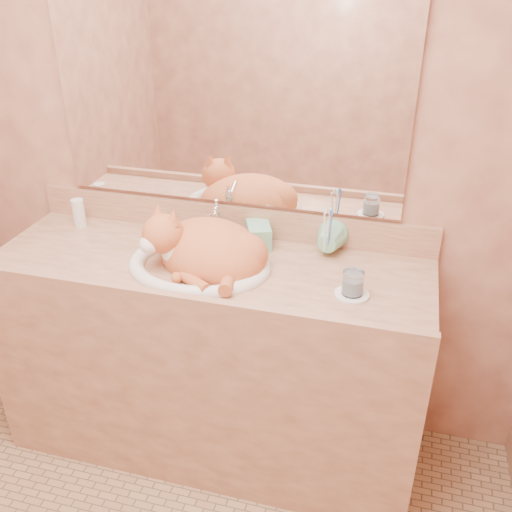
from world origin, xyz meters
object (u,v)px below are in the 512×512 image
(soap_dispenser, at_px, (261,230))
(vanity_counter, at_px, (212,358))
(sink_basin, at_px, (198,247))
(cat, at_px, (204,247))
(toothbrush_cup, at_px, (326,246))
(water_glass, at_px, (353,283))

(soap_dispenser, bearing_deg, vanity_counter, -161.95)
(soap_dispenser, bearing_deg, sink_basin, -161.61)
(cat, bearing_deg, sink_basin, -106.60)
(vanity_counter, xyz_separation_m, cat, (-0.01, -0.00, 0.50))
(soap_dispenser, distance_m, toothbrush_cup, 0.24)
(vanity_counter, xyz_separation_m, water_glass, (0.53, -0.07, 0.48))
(soap_dispenser, bearing_deg, toothbrush_cup, -18.00)
(sink_basin, distance_m, soap_dispenser, 0.24)
(cat, xyz_separation_m, soap_dispenser, (0.17, 0.14, 0.02))
(cat, height_order, toothbrush_cup, cat)
(vanity_counter, height_order, soap_dispenser, soap_dispenser)
(cat, height_order, water_glass, cat)
(sink_basin, height_order, water_glass, sink_basin)
(cat, bearing_deg, soap_dispenser, 60.44)
(toothbrush_cup, bearing_deg, cat, -159.49)
(vanity_counter, relative_size, soap_dispenser, 8.39)
(vanity_counter, bearing_deg, water_glass, -7.85)
(toothbrush_cup, bearing_deg, vanity_counter, -159.32)
(vanity_counter, distance_m, soap_dispenser, 0.56)
(soap_dispenser, bearing_deg, cat, -162.87)
(toothbrush_cup, xyz_separation_m, water_glass, (0.12, -0.22, -0.00))
(soap_dispenser, relative_size, water_glass, 2.33)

